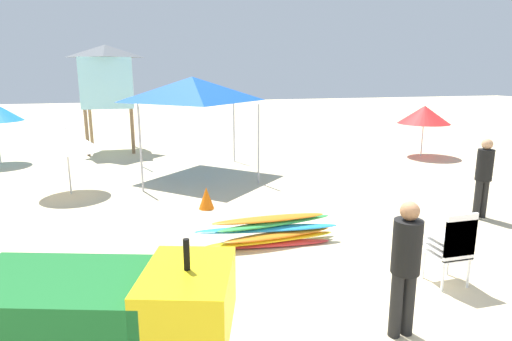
% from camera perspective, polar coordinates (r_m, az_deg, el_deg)
% --- Properties ---
extents(ground, '(80.00, 80.00, 0.00)m').
position_cam_1_polar(ground, '(5.80, 14.23, -18.53)').
color(ground, beige).
extents(utility_cart, '(2.79, 1.94, 1.50)m').
position_cam_1_polar(utility_cart, '(4.57, -19.21, -16.68)').
color(utility_cart, '#146023').
rests_on(utility_cart, ground).
extents(stacked_plastic_chairs, '(0.48, 0.48, 1.11)m').
position_cam_1_polar(stacked_plastic_chairs, '(6.73, 24.38, -8.60)').
color(stacked_plastic_chairs, white).
rests_on(stacked_plastic_chairs, ground).
extents(surfboard_pile, '(2.57, 0.68, 0.48)m').
position_cam_1_polar(surfboard_pile, '(7.71, 2.04, -7.96)').
color(surfboard_pile, red).
rests_on(surfboard_pile, ground).
extents(lifeguard_near_center, '(0.32, 0.32, 1.66)m').
position_cam_1_polar(lifeguard_near_center, '(10.00, 27.61, -0.31)').
color(lifeguard_near_center, black).
rests_on(lifeguard_near_center, ground).
extents(lifeguard_near_right, '(0.32, 0.32, 1.61)m').
position_cam_1_polar(lifeguard_near_right, '(5.23, 18.97, -11.11)').
color(lifeguard_near_right, black).
rests_on(lifeguard_near_right, ground).
extents(popup_canopy, '(3.09, 3.09, 2.82)m').
position_cam_1_polar(popup_canopy, '(12.67, -8.30, 10.48)').
color(popup_canopy, '#B2B2B7').
rests_on(popup_canopy, ground).
extents(lifeguard_tower, '(1.98, 1.98, 3.90)m').
position_cam_1_polar(lifeguard_tower, '(17.26, -18.88, 11.60)').
color(lifeguard_tower, olive).
rests_on(lifeguard_tower, ground).
extents(beach_umbrella_left, '(1.61, 1.61, 1.64)m').
position_cam_1_polar(beach_umbrella_left, '(11.50, -23.57, 3.73)').
color(beach_umbrella_left, beige).
rests_on(beach_umbrella_left, ground).
extents(beach_umbrella_mid, '(1.79, 1.79, 1.79)m').
position_cam_1_polar(beach_umbrella_mid, '(16.47, 21.12, 6.82)').
color(beach_umbrella_mid, beige).
rests_on(beach_umbrella_mid, ground).
extents(traffic_cone_near, '(0.34, 0.34, 0.49)m').
position_cam_1_polar(traffic_cone_near, '(9.69, -6.50, -3.59)').
color(traffic_cone_near, orange).
rests_on(traffic_cone_near, ground).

